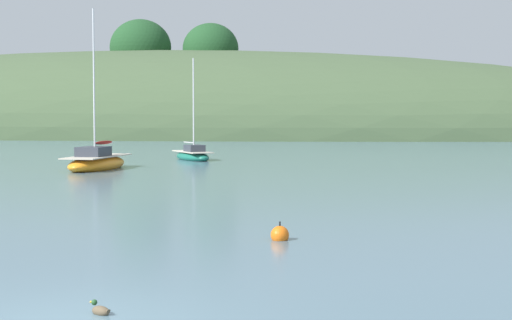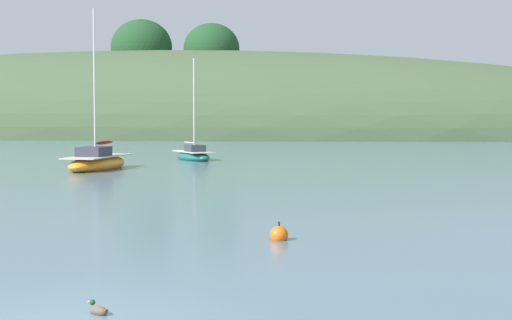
{
  "view_description": "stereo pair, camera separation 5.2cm",
  "coord_description": "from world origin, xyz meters",
  "px_view_note": "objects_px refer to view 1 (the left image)",
  "views": [
    {
      "loc": [
        4.24,
        -10.89,
        3.0
      ],
      "look_at": [
        0.0,
        20.0,
        1.2
      ],
      "focal_mm": 56.69,
      "sensor_mm": 36.0,
      "label": 1
    },
    {
      "loc": [
        4.29,
        -10.88,
        3.0
      ],
      "look_at": [
        0.0,
        20.0,
        1.2
      ],
      "focal_mm": 56.69,
      "sensor_mm": 36.0,
      "label": 2
    }
  ],
  "objects_px": {
    "sailboat_teal_outer": "(193,155)",
    "duck_lone_right": "(100,311)",
    "mooring_buoy_inner": "(280,235)",
    "sailboat_orange_cutter": "(97,162)"
  },
  "relations": [
    {
      "from": "duck_lone_right",
      "to": "sailboat_teal_outer",
      "type": "bearing_deg",
      "value": 100.34
    },
    {
      "from": "sailboat_orange_cutter",
      "to": "mooring_buoy_inner",
      "type": "distance_m",
      "value": 25.95
    },
    {
      "from": "sailboat_orange_cutter",
      "to": "sailboat_teal_outer",
      "type": "xyz_separation_m",
      "value": [
        3.22,
        9.39,
        -0.08
      ]
    },
    {
      "from": "mooring_buoy_inner",
      "to": "duck_lone_right",
      "type": "height_order",
      "value": "mooring_buoy_inner"
    },
    {
      "from": "mooring_buoy_inner",
      "to": "duck_lone_right",
      "type": "distance_m",
      "value": 7.64
    },
    {
      "from": "sailboat_orange_cutter",
      "to": "mooring_buoy_inner",
      "type": "relative_size",
      "value": 16.23
    },
    {
      "from": "sailboat_teal_outer",
      "to": "duck_lone_right",
      "type": "distance_m",
      "value": 40.27
    },
    {
      "from": "sailboat_teal_outer",
      "to": "duck_lone_right",
      "type": "height_order",
      "value": "sailboat_teal_outer"
    },
    {
      "from": "sailboat_teal_outer",
      "to": "mooring_buoy_inner",
      "type": "xyz_separation_m",
      "value": [
        9.13,
        -32.21,
        -0.18
      ]
    },
    {
      "from": "mooring_buoy_inner",
      "to": "duck_lone_right",
      "type": "xyz_separation_m",
      "value": [
        -1.91,
        -7.4,
        -0.07
      ]
    }
  ]
}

